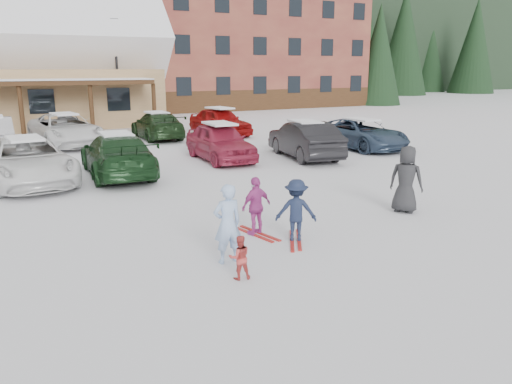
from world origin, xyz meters
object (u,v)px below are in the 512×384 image
child_magenta (256,206)px  parked_car_10 (65,130)px  parked_car_11 (157,126)px  adult_skier (227,224)px  alpine_hotel (210,14)px  lamp_post (117,67)px  parked_car_3 (117,155)px  parked_car_4 (220,142)px  child_navy (296,210)px  toddler_red (240,257)px  parked_car_5 (305,140)px  parked_car_12 (220,122)px  parked_car_2 (27,161)px  bystander_dark (406,179)px  parked_car_6 (361,134)px

child_magenta → parked_car_10: bearing=-95.1°
parked_car_11 → adult_skier: bearing=78.5°
parked_car_10 → alpine_hotel: bearing=44.1°
lamp_post → parked_car_3: bearing=-102.5°
parked_car_3 → parked_car_11: (3.92, 8.60, -0.05)m
child_magenta → parked_car_10: 16.26m
parked_car_4 → child_magenta: bearing=-107.0°
child_navy → parked_car_3: size_ratio=0.27×
child_navy → child_magenta: 0.97m
parked_car_4 → parked_car_10: bearing=127.3°
toddler_red → child_magenta: child_magenta is taller
child_navy → parked_car_5: parked_car_5 is taller
parked_car_4 → parked_car_12: 7.75m
child_navy → parked_car_2: (-4.90, 8.80, 0.06)m
toddler_red → parked_car_3: parked_car_3 is taller
child_magenta → parked_car_12: bearing=-123.2°
alpine_hotel → adult_skier: (-15.23, -38.25, -7.84)m
toddler_red → parked_car_12: parked_car_12 is taller
parked_car_3 → parked_car_10: bearing=-82.5°
parked_car_12 → child_magenta: bearing=-119.9°
parked_car_2 → parked_car_11: parked_car_2 is taller
parked_car_2 → parked_car_5: 10.68m
bystander_dark → parked_car_12: size_ratio=0.39×
toddler_red → alpine_hotel: bearing=-99.2°
parked_car_4 → parked_car_10: 8.73m
parked_car_10 → lamp_post: bearing=51.9°
child_magenta → parked_car_5: parked_car_5 is taller
child_magenta → parked_car_3: bearing=-92.5°
toddler_red → lamp_post: bearing=-85.3°
bystander_dark → parked_car_10: bystander_dark is taller
adult_skier → parked_car_10: size_ratio=0.28×
child_navy → parked_car_11: 17.34m
toddler_red → parked_car_3: bearing=-77.4°
alpine_hotel → child_magenta: 40.35m
lamp_post → parked_car_11: lamp_post is taller
adult_skier → child_navy: size_ratio=1.14×
parked_car_5 → parked_car_6: parked_car_5 is taller
child_magenta → alpine_hotel: bearing=-123.5°
parked_car_2 → bystander_dark: bearing=-49.3°
parked_car_6 → toddler_red: bearing=-139.4°
adult_skier → parked_car_12: 18.90m
child_magenta → parked_car_2: bearing=-74.5°
lamp_post → parked_car_12: bearing=-60.9°
adult_skier → parked_car_4: adult_skier is taller
parked_car_3 → parked_car_12: 11.18m
lamp_post → parked_car_4: 14.65m
adult_skier → toddler_red: 0.91m
alpine_hotel → toddler_red: 42.78m
bystander_dark → parked_car_3: size_ratio=0.34×
parked_car_6 → parked_car_12: bearing=115.9°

